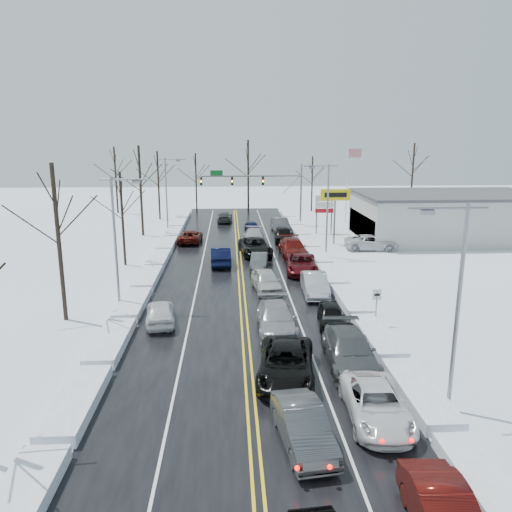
{
  "coord_description": "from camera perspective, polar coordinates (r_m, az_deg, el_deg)",
  "views": [
    {
      "loc": [
        -0.83,
        -36.96,
        11.56
      ],
      "look_at": [
        1.15,
        0.5,
        2.5
      ],
      "focal_mm": 35.0,
      "sensor_mm": 36.0,
      "label": 1
    }
  ],
  "objects": [
    {
      "name": "queued_car_17",
      "position": [
        61.69,
        2.8,
        2.76
      ],
      "size": [
        2.22,
        5.27,
        1.69
      ],
      "primitive_type": "imported",
      "rotation": [
        0.0,
        0.0,
        0.08
      ],
      "color": "#404345",
      "rests_on": "ground"
    },
    {
      "name": "snow_bank_right",
      "position": [
        41.51,
        8.83,
        -2.76
      ],
      "size": [
        1.7,
        72.0,
        0.58
      ],
      "primitive_type": "cube",
      "color": "white",
      "rests_on": "ground"
    },
    {
      "name": "streetlight_ne",
      "position": [
        48.25,
        7.95,
        6.0
      ],
      "size": [
        3.2,
        0.25,
        9.0
      ],
      "color": "slate",
      "rests_on": "ground"
    },
    {
      "name": "used_vehicles_sign",
      "position": [
        60.6,
        7.82,
        5.64
      ],
      "size": [
        2.2,
        0.22,
        4.65
      ],
      "color": "slate",
      "rests_on": "ground"
    },
    {
      "name": "queued_car_1",
      "position": [
        20.62,
        5.36,
        -20.6
      ],
      "size": [
        2.23,
        4.86,
        1.54
      ],
      "primitive_type": "imported",
      "rotation": [
        0.0,
        0.0,
        0.13
      ],
      "color": "#3E4143",
      "rests_on": "ground"
    },
    {
      "name": "oncoming_car_2",
      "position": [
        68.91,
        -3.59,
        3.9
      ],
      "size": [
        2.14,
        4.9,
        1.4
      ],
      "primitive_type": "imported",
      "rotation": [
        0.0,
        0.0,
        3.11
      ],
      "color": "#393B3D",
      "rests_on": "ground"
    },
    {
      "name": "speed_limit_sign",
      "position": [
        31.92,
        13.63,
        -4.95
      ],
      "size": [
        0.55,
        0.09,
        2.35
      ],
      "color": "slate",
      "rests_on": "ground"
    },
    {
      "name": "oncoming_car_3",
      "position": [
        32.45,
        -10.84,
        -7.55
      ],
      "size": [
        2.35,
        4.61,
        1.5
      ],
      "primitive_type": "imported",
      "rotation": [
        0.0,
        0.0,
        3.28
      ],
      "color": "silver",
      "rests_on": "ground"
    },
    {
      "name": "queued_car_7",
      "position": [
        54.76,
        -0.23,
        1.39
      ],
      "size": [
        2.52,
        5.65,
        1.61
      ],
      "primitive_type": "imported",
      "rotation": [
        0.0,
        0.0,
        -0.05
      ],
      "color": "#ABADB3",
      "rests_on": "ground"
    },
    {
      "name": "oncoming_car_0",
      "position": [
        46.07,
        -4.06,
        -0.99
      ],
      "size": [
        2.02,
        5.18,
        1.68
      ],
      "primitive_type": "imported",
      "rotation": [
        0.0,
        0.0,
        3.19
      ],
      "color": "black",
      "rests_on": "ground"
    },
    {
      "name": "streetlight_se",
      "position": [
        21.95,
        21.75,
        -3.97
      ],
      "size": [
        3.2,
        0.25,
        9.0
      ],
      "color": "slate",
      "rests_on": "ground"
    },
    {
      "name": "tree_left_b",
      "position": [
        33.07,
        -21.89,
        4.65
      ],
      "size": [
        4.0,
        4.0,
        10.0
      ],
      "color": "#2D231C",
      "rests_on": "ground"
    },
    {
      "name": "ground",
      "position": [
        38.74,
        -1.66,
        -3.79
      ],
      "size": [
        160.0,
        160.0,
        0.0
      ],
      "primitive_type": "plane",
      "color": "white",
      "rests_on": "ground"
    },
    {
      "name": "queued_car_15",
      "position": [
        49.19,
        4.21,
        -0.05
      ],
      "size": [
        2.57,
        5.95,
        1.71
      ],
      "primitive_type": "imported",
      "rotation": [
        0.0,
        0.0,
        0.03
      ],
      "color": "#540E0B",
      "rests_on": "ground"
    },
    {
      "name": "queued_car_12",
      "position": [
        31.87,
        8.53,
        -7.85
      ],
      "size": [
        2.01,
        4.1,
        1.34
      ],
      "primitive_type": "imported",
      "rotation": [
        0.0,
        0.0,
        -0.11
      ],
      "color": "black",
      "rests_on": "ground"
    },
    {
      "name": "oncoming_car_1",
      "position": [
        55.91,
        -7.49,
        1.53
      ],
      "size": [
        2.61,
        5.18,
        1.41
      ],
      "primitive_type": "imported",
      "rotation": [
        0.0,
        0.0,
        3.09
      ],
      "color": "#490E09",
      "rests_on": "ground"
    },
    {
      "name": "dealership_building",
      "position": [
        60.95,
        21.09,
        4.27
      ],
      "size": [
        20.4,
        12.4,
        5.3
      ],
      "color": "#ABABA6",
      "rests_on": "ground"
    },
    {
      "name": "tree_left_c",
      "position": [
        46.33,
        -15.13,
        6.14
      ],
      "size": [
        3.4,
        3.4,
        8.5
      ],
      "color": "#2D231C",
      "rests_on": "ground"
    },
    {
      "name": "streetlight_sw",
      "position": [
        34.37,
        -15.53,
        2.6
      ],
      "size": [
        3.2,
        0.25,
        9.0
      ],
      "color": "slate",
      "rests_on": "ground"
    },
    {
      "name": "flagpole",
      "position": [
        69.08,
        10.5,
        8.68
      ],
      "size": [
        1.87,
        1.2,
        10.0
      ],
      "color": "silver",
      "rests_on": "ground"
    },
    {
      "name": "tree_far_c",
      "position": [
        76.11,
        -0.9,
        10.66
      ],
      "size": [
        4.4,
        4.4,
        11.0
      ],
      "color": "#2D231C",
      "rests_on": "ground"
    },
    {
      "name": "parked_car_2",
      "position": [
        63.29,
        11.61,
        2.78
      ],
      "size": [
        2.27,
        4.63,
        1.52
      ],
      "primitive_type": "imported",
      "rotation": [
        0.0,
        0.0,
        3.03
      ],
      "color": "black",
      "rests_on": "ground"
    },
    {
      "name": "streetlight_nw",
      "position": [
        61.73,
        -10.04,
        7.56
      ],
      "size": [
        3.2,
        0.25,
        9.0
      ],
      "color": "slate",
      "rests_on": "ground"
    },
    {
      "name": "queued_car_11",
      "position": [
        26.82,
        10.57,
        -12.21
      ],
      "size": [
        2.61,
        5.96,
        1.71
      ],
      "primitive_type": "imported",
      "rotation": [
        0.0,
        0.0,
        -0.04
      ],
      "color": "#444749",
      "rests_on": "ground"
    },
    {
      "name": "queued_car_14",
      "position": [
        43.48,
        5.19,
        -1.9
      ],
      "size": [
        3.07,
        5.82,
        1.56
      ],
      "primitive_type": "imported",
      "rotation": [
        0.0,
        0.0,
        -0.09
      ],
      "color": "#45090F",
      "rests_on": "ground"
    },
    {
      "name": "queued_car_5",
      "position": [
        44.68,
        0.36,
        -1.42
      ],
      "size": [
        1.91,
        4.24,
        1.35
      ],
      "primitive_type": "imported",
      "rotation": [
        0.0,
        0.0,
        -0.12
      ],
      "color": "#444649",
      "rests_on": "ground"
    },
    {
      "name": "queued_car_4",
      "position": [
        38.27,
        1.19,
        -4.01
      ],
      "size": [
        2.44,
        4.9,
        1.6
      ],
      "primitive_type": "imported",
      "rotation": [
        0.0,
        0.0,
        0.12
      ],
      "color": "#BDBDBF",
      "rests_on": "ground"
    },
    {
      "name": "road_surface",
      "position": [
        40.65,
        -1.73,
        -2.94
      ],
      "size": [
        14.0,
        84.0,
        0.01
      ],
      "primitive_type": "cube",
      "color": "black",
      "rests_on": "ground"
    },
    {
      "name": "tree_far_b",
      "position": [
        78.31,
        -6.9,
        9.62
      ],
      "size": [
        3.6,
        3.6,
        9.0
      ],
      "color": "#2D231C",
      "rests_on": "ground"
    },
    {
      "name": "parked_car_0",
      "position": [
        53.36,
        13.07,
        0.71
      ],
      "size": [
        5.78,
        3.0,
        1.56
      ],
      "primitive_type": "imported",
      "rotation": [
        0.0,
        0.0,
        1.49
      ],
      "color": "silver",
      "rests_on": "ground"
    },
    {
      "name": "queued_car_6",
      "position": [
        49.74,
        -0.09,
        0.14
      ],
      "size": [
        3.46,
        6.27,
        1.66
      ],
      "primitive_type": "imported",
      "rotation": [
        0.0,
        0.0,
        0.12
      ],
      "color": "black",
      "rests_on": "ground"
    },
    {
      "name": "parked_car_1",
      "position": [
        58.46,
        14.85,
        1.71
      ],
      "size": [
        2.85,
        6.05,
        1.7
      ],
      "primitive_type": "imported",
      "rotation": [
        0.0,
        0.0,
        -0.08
      ],
      "color": "#3B3E40",
      "rests_on": "ground"
    },
    {
      "name": "traffic_signal_mast",
      "position": [
        65.38,
        0.75,
        8.24
      ],
      "size": [
        13.28,
        0.39,
        8.0
      ],
      "color": "slate",
      "rests_on": "ground"
    },
    {
      "name": "tree_far_d",
      "position": [
        78.72,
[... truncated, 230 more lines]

